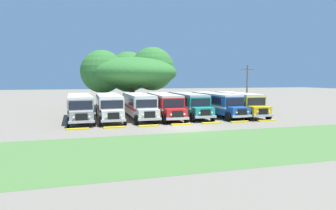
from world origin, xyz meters
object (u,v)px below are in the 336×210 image
(parked_bus_slot_1, at_px, (109,105))
(utility_pole, at_px, (247,87))
(parked_bus_slot_5, at_px, (216,103))
(parked_bus_slot_2, at_px, (139,105))
(parked_bus_slot_3, at_px, (164,104))
(parked_bus_slot_4, at_px, (188,103))
(parked_bus_slot_0, at_px, (80,106))
(broad_shade_tree, at_px, (132,72))
(parked_bus_slot_6, at_px, (238,103))

(parked_bus_slot_1, bearing_deg, utility_pole, 92.91)
(parked_bus_slot_1, distance_m, parked_bus_slot_5, 13.29)
(parked_bus_slot_2, relative_size, parked_bus_slot_3, 1.00)
(parked_bus_slot_3, distance_m, parked_bus_slot_4, 3.27)
(parked_bus_slot_0, relative_size, utility_pole, 1.68)
(parked_bus_slot_0, xyz_separation_m, parked_bus_slot_1, (3.18, -0.02, 0.00))
(parked_bus_slot_5, relative_size, broad_shade_tree, 0.70)
(parked_bus_slot_4, xyz_separation_m, parked_bus_slot_5, (3.53, -0.59, 0.00))
(parked_bus_slot_0, relative_size, parked_bus_slot_3, 1.00)
(parked_bus_slot_1, bearing_deg, broad_shade_tree, 159.62)
(parked_bus_slot_1, bearing_deg, parked_bus_slot_6, 87.07)
(parked_bus_slot_1, relative_size, parked_bus_slot_6, 1.00)
(parked_bus_slot_2, distance_m, broad_shade_tree, 13.49)
(parked_bus_slot_4, relative_size, parked_bus_slot_5, 0.99)
(parked_bus_slot_0, distance_m, broad_shade_tree, 15.49)
(parked_bus_slot_0, bearing_deg, parked_bus_slot_4, 87.44)
(broad_shade_tree, bearing_deg, parked_bus_slot_0, -121.21)
(parked_bus_slot_3, bearing_deg, parked_bus_slot_0, -91.05)
(parked_bus_slot_5, bearing_deg, utility_pole, 103.57)
(parked_bus_slot_2, xyz_separation_m, utility_pole, (15.13, 1.20, 1.90))
(parked_bus_slot_1, bearing_deg, parked_bus_slot_4, 90.02)
(parked_bus_slot_6, bearing_deg, parked_bus_slot_4, -94.44)
(utility_pole, bearing_deg, parked_bus_slot_0, -176.90)
(parked_bus_slot_3, xyz_separation_m, parked_bus_slot_6, (9.81, -0.26, 0.00))
(utility_pole, bearing_deg, parked_bus_slot_1, -176.33)
(parked_bus_slot_1, relative_size, broad_shade_tree, 0.70)
(parked_bus_slot_1, relative_size, parked_bus_slot_5, 0.99)
(parked_bus_slot_1, bearing_deg, parked_bus_slot_0, -91.04)
(parked_bus_slot_2, distance_m, parked_bus_slot_4, 6.26)
(parked_bus_slot_3, xyz_separation_m, parked_bus_slot_4, (3.23, 0.49, 0.00))
(parked_bus_slot_4, bearing_deg, utility_pole, 97.80)
(broad_shade_tree, xyz_separation_m, utility_pole, (14.07, -11.57, -2.30))
(parked_bus_slot_5, bearing_deg, parked_bus_slot_2, -96.17)
(parked_bus_slot_6, xyz_separation_m, utility_pole, (2.29, 1.81, 1.90))
(parked_bus_slot_4, bearing_deg, parked_bus_slot_2, -87.73)
(parked_bus_slot_2, height_order, parked_bus_slot_6, same)
(parked_bus_slot_0, height_order, parked_bus_slot_4, same)
(parked_bus_slot_1, relative_size, parked_bus_slot_2, 1.00)
(parked_bus_slot_1, relative_size, utility_pole, 1.67)
(parked_bus_slot_3, distance_m, broad_shade_tree, 13.92)
(parked_bus_slot_0, height_order, broad_shade_tree, broad_shade_tree)
(parked_bus_slot_0, xyz_separation_m, parked_bus_slot_4, (12.92, 0.12, 0.00))
(parked_bus_slot_3, height_order, utility_pole, utility_pole)
(parked_bus_slot_2, height_order, utility_pole, utility_pole)
(parked_bus_slot_0, relative_size, parked_bus_slot_1, 1.00)
(parked_bus_slot_6, bearing_deg, parked_bus_slot_1, -90.11)
(parked_bus_slot_1, height_order, parked_bus_slot_3, same)
(parked_bus_slot_1, height_order, parked_bus_slot_5, same)
(parked_bus_slot_0, height_order, parked_bus_slot_2, same)
(parked_bus_slot_2, height_order, broad_shade_tree, broad_shade_tree)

